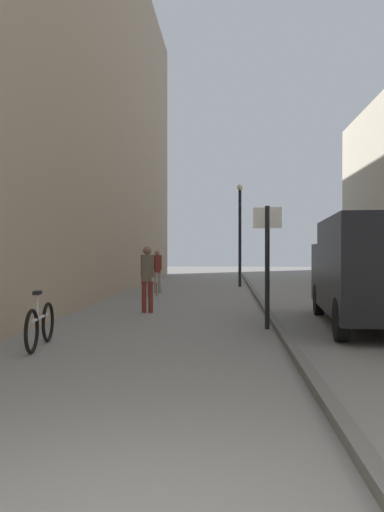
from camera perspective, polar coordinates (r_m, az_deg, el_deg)
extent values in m
plane|color=gray|center=(14.42, 1.94, -6.00)|extent=(80.00, 80.00, 0.00)
cube|color=gray|center=(16.45, -16.73, 21.91)|extent=(2.58, 40.00, 15.29)
cube|color=#615F5B|center=(14.45, 8.25, -5.76)|extent=(0.16, 40.00, 0.12)
cylinder|color=gray|center=(19.88, -3.69, -3.04)|extent=(0.12, 0.12, 0.81)
cylinder|color=gray|center=(19.84, -4.18, -3.05)|extent=(0.12, 0.12, 0.81)
cube|color=maroon|center=(19.83, -3.93, -0.89)|extent=(0.27, 0.25, 0.69)
cylinder|color=maroon|center=(19.85, -3.59, -0.74)|extent=(0.10, 0.10, 0.58)
cylinder|color=maroon|center=(19.80, -4.28, -0.74)|extent=(0.10, 0.10, 0.58)
sphere|color=#9E755B|center=(19.82, -3.94, 0.42)|extent=(0.22, 0.22, 0.22)
cylinder|color=maroon|center=(13.55, -5.46, -4.65)|extent=(0.12, 0.12, 0.84)
cylinder|color=maroon|center=(13.53, -4.71, -4.66)|extent=(0.12, 0.12, 0.84)
cube|color=brown|center=(13.49, -5.09, -1.38)|extent=(0.24, 0.20, 0.71)
cylinder|color=brown|center=(13.51, -5.62, -1.15)|extent=(0.10, 0.10, 0.60)
cylinder|color=brown|center=(13.48, -4.55, -1.16)|extent=(0.10, 0.10, 0.60)
sphere|color=brown|center=(13.49, -5.09, 0.62)|extent=(0.23, 0.23, 0.23)
cube|color=black|center=(10.93, 20.18, -1.11)|extent=(2.27, 4.11, 1.99)
cube|color=black|center=(13.65, 17.80, -1.82)|extent=(2.08, 1.69, 1.49)
cube|color=black|center=(14.18, 17.45, -0.41)|extent=(1.66, 0.16, 0.66)
cylinder|color=black|center=(13.43, 14.16, -4.79)|extent=(0.28, 0.81, 0.80)
cylinder|color=black|center=(9.59, 16.52, -6.93)|extent=(0.28, 0.81, 0.80)
cylinder|color=black|center=(10.72, 8.53, -1.30)|extent=(0.10, 0.10, 2.60)
cube|color=white|center=(10.74, 8.54, 4.31)|extent=(0.60, 0.13, 0.44)
cylinder|color=black|center=(23.46, 5.45, 2.01)|extent=(0.14, 0.14, 4.50)
sphere|color=beige|center=(23.64, 5.46, 7.77)|extent=(0.28, 0.28, 0.28)
torus|color=black|center=(9.55, -16.01, -7.20)|extent=(0.14, 0.72, 0.72)
torus|color=black|center=(8.54, -17.71, -8.12)|extent=(0.14, 0.72, 0.72)
cylinder|color=#B7B7BC|center=(9.02, -16.81, -6.70)|extent=(0.15, 0.94, 0.05)
cylinder|color=#B7B7BC|center=(8.82, -17.13, -5.43)|extent=(0.04, 0.04, 0.40)
cube|color=black|center=(8.80, -17.13, -4.00)|extent=(0.13, 0.25, 0.06)
cylinder|color=brown|center=(18.45, -4.04, -3.88)|extent=(0.04, 0.04, 0.45)
cylinder|color=brown|center=(18.24, -5.01, -3.93)|extent=(0.04, 0.04, 0.45)
cylinder|color=brown|center=(18.76, -4.67, -3.80)|extent=(0.04, 0.04, 0.45)
cylinder|color=brown|center=(18.56, -5.64, -3.85)|extent=(0.04, 0.04, 0.45)
cube|color=brown|center=(18.48, -4.84, -3.11)|extent=(0.62, 0.62, 0.04)
cube|color=brown|center=(18.64, -5.18, -2.32)|extent=(0.35, 0.32, 0.45)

